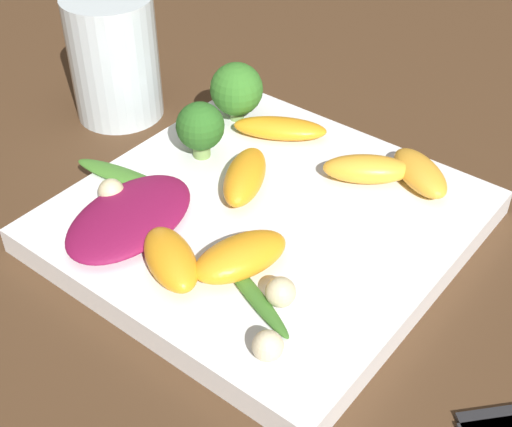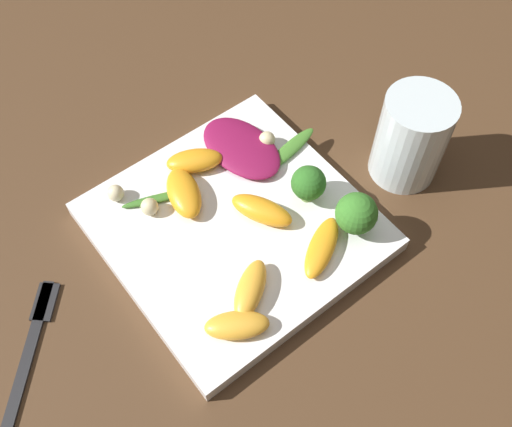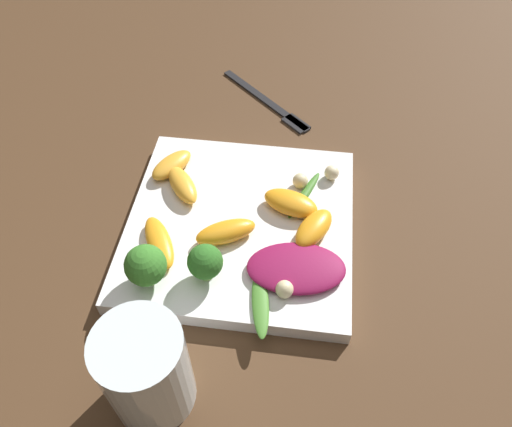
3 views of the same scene
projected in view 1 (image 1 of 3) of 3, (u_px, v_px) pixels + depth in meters
ground_plane at (264, 231)px, 0.51m from camera, size 2.40×2.40×0.00m
plate at (264, 221)px, 0.51m from camera, size 0.26×0.26×0.02m
drinking_glass at (114, 58)px, 0.61m from camera, size 0.08×0.08×0.11m
radicchio_leaf_0 at (130, 217)px, 0.49m from camera, size 0.08×0.11×0.01m
orange_segment_0 at (367, 169)px, 0.52m from camera, size 0.07×0.06×0.02m
orange_segment_1 at (280, 128)px, 0.57m from camera, size 0.08×0.06×0.02m
orange_segment_2 at (420, 173)px, 0.52m from camera, size 0.07×0.06×0.02m
orange_segment_3 at (241, 256)px, 0.45m from camera, size 0.05×0.07×0.02m
orange_segment_4 at (245, 176)px, 0.52m from camera, size 0.06×0.07×0.02m
orange_segment_5 at (171, 259)px, 0.45m from camera, size 0.07×0.06×0.02m
broccoli_floret_0 at (237, 90)px, 0.58m from camera, size 0.04×0.04×0.05m
broccoli_floret_1 at (200, 127)px, 0.54m from camera, size 0.04×0.04×0.05m
arugula_sprig_0 at (122, 176)px, 0.53m from camera, size 0.08×0.03×0.01m
arugula_sprig_1 at (252, 293)px, 0.43m from camera, size 0.08×0.04×0.01m
macadamia_nut_0 at (268, 346)px, 0.40m from camera, size 0.02×0.02×0.02m
macadamia_nut_1 at (111, 191)px, 0.50m from camera, size 0.02×0.02×0.02m
macadamia_nut_2 at (280, 292)px, 0.43m from camera, size 0.02×0.02×0.02m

